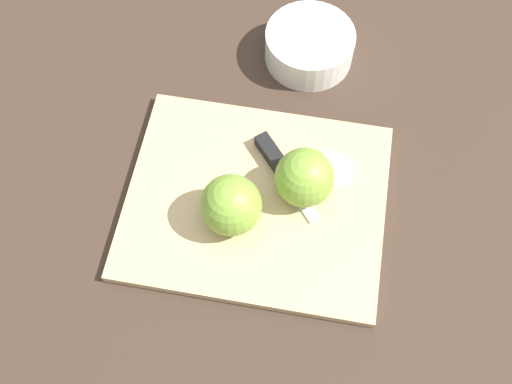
{
  "coord_description": "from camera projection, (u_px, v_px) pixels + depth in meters",
  "views": [
    {
      "loc": [
        0.11,
        -0.34,
        0.75
      ],
      "look_at": [
        0.0,
        0.0,
        0.04
      ],
      "focal_mm": 42.0,
      "sensor_mm": 36.0,
      "label": 1
    }
  ],
  "objects": [
    {
      "name": "apple_half_left",
      "position": [
        231.0,
        205.0,
        0.77
      ],
      "size": [
        0.08,
        0.08,
        0.08
      ],
      "rotation": [
        0.0,
        0.0,
        2.76
      ],
      "color": "olive",
      "rests_on": "cutting_board"
    },
    {
      "name": "cutting_board",
      "position": [
        256.0,
        201.0,
        0.82
      ],
      "size": [
        0.39,
        0.34,
        0.02
      ],
      "color": "tan",
      "rests_on": "ground_plane"
    },
    {
      "name": "apple_slice",
      "position": [
        333.0,
        169.0,
        0.83
      ],
      "size": [
        0.06,
        0.06,
        0.0
      ],
      "color": "#EFE5C6",
      "rests_on": "cutting_board"
    },
    {
      "name": "ground_plane",
      "position": [
        256.0,
        203.0,
        0.83
      ],
      "size": [
        4.0,
        4.0,
        0.0
      ],
      "primitive_type": "plane",
      "color": "#38281E"
    },
    {
      "name": "knife",
      "position": [
        275.0,
        159.0,
        0.83
      ],
      "size": [
        0.12,
        0.11,
        0.02
      ],
      "rotation": [
        0.0,
        0.0,
        -0.73
      ],
      "color": "silver",
      "rests_on": "cutting_board"
    },
    {
      "name": "bowl",
      "position": [
        308.0,
        44.0,
        0.92
      ],
      "size": [
        0.14,
        0.14,
        0.05
      ],
      "color": "silver",
      "rests_on": "ground_plane"
    },
    {
      "name": "apple_half_right",
      "position": [
        305.0,
        178.0,
        0.79
      ],
      "size": [
        0.08,
        0.08,
        0.08
      ],
      "rotation": [
        0.0,
        0.0,
        6.27
      ],
      "color": "olive",
      "rests_on": "cutting_board"
    }
  ]
}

